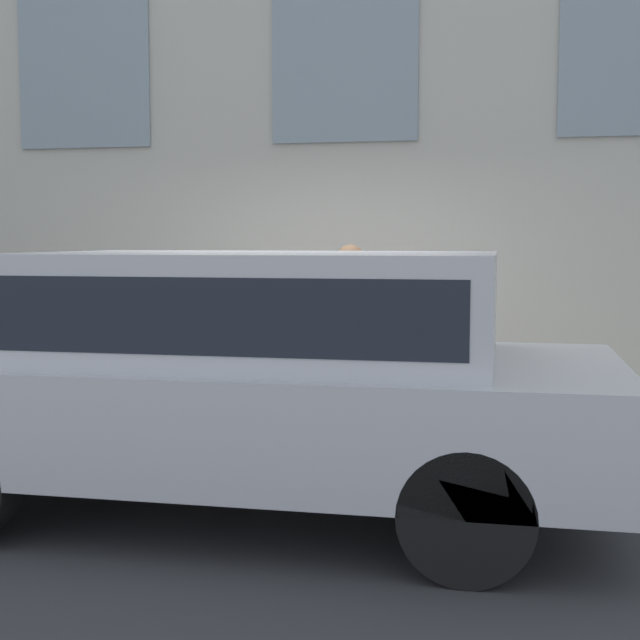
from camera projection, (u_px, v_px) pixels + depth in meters
ground_plane at (284, 462)px, 6.54m from camera, size 80.00×80.00×0.00m
sidewalk at (319, 418)px, 7.75m from camera, size 2.49×60.00×0.16m
building_facade at (347, 4)px, 8.75m from camera, size 0.33×40.00×7.85m
fire_hydrant at (289, 370)px, 7.04m from camera, size 0.35×0.46×0.87m
person at (350, 315)px, 7.20m from camera, size 0.35×0.23×1.44m
parked_truck_silver_near at (253, 364)px, 5.29m from camera, size 1.97×4.36×1.56m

